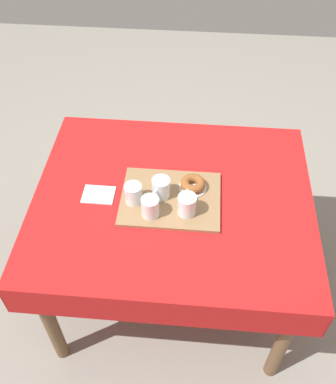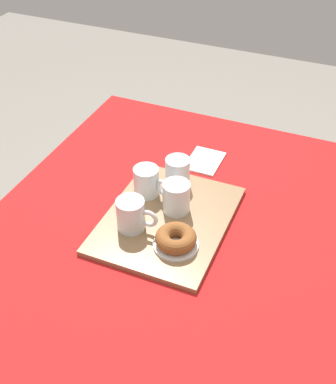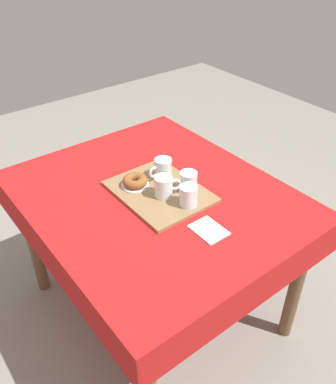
{
  "view_description": "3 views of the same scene",
  "coord_description": "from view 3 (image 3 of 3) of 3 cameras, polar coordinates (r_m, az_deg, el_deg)",
  "views": [
    {
      "loc": [
        -0.09,
        1.29,
        2.21
      ],
      "look_at": [
        0.02,
        0.01,
        0.81
      ],
      "focal_mm": 40.93,
      "sensor_mm": 36.0,
      "label": 1
    },
    {
      "loc": [
        -0.97,
        -0.4,
        1.74
      ],
      "look_at": [
        0.07,
        0.04,
        0.83
      ],
      "focal_mm": 46.81,
      "sensor_mm": 36.0,
      "label": 2
    },
    {
      "loc": [
        1.19,
        -0.85,
        1.82
      ],
      "look_at": [
        0.06,
        0.03,
        0.8
      ],
      "focal_mm": 38.24,
      "sensor_mm": 36.0,
      "label": 3
    }
  ],
  "objects": [
    {
      "name": "serving_tray",
      "position": [
        1.8,
        -1.19,
        0.06
      ],
      "size": [
        0.43,
        0.34,
        0.02
      ],
      "primitive_type": "cube",
      "color": "olive",
      "rests_on": "dining_table"
    },
    {
      "name": "tea_mug_left",
      "position": [
        1.86,
        -0.74,
        3.22
      ],
      "size": [
        0.08,
        0.12,
        0.09
      ],
      "color": "white",
      "rests_on": "serving_tray"
    },
    {
      "name": "ground_plane",
      "position": [
        2.33,
        -1.46,
        -15.79
      ],
      "size": [
        6.0,
        6.0,
        0.0
      ],
      "primitive_type": "plane",
      "color": "gray"
    },
    {
      "name": "water_glass_near",
      "position": [
        1.77,
        2.87,
        1.34
      ],
      "size": [
        0.08,
        0.08,
        0.09
      ],
      "color": "white",
      "rests_on": "serving_tray"
    },
    {
      "name": "water_glass_far",
      "position": [
        1.69,
        2.85,
        -0.67
      ],
      "size": [
        0.08,
        0.08,
        0.09
      ],
      "color": "white",
      "rests_on": "serving_tray"
    },
    {
      "name": "sugar_donut_left",
      "position": [
        1.81,
        -4.62,
        1.57
      ],
      "size": [
        0.11,
        0.11,
        0.04
      ],
      "primitive_type": "torus",
      "color": "brown",
      "rests_on": "donut_plate_left"
    },
    {
      "name": "paper_napkin",
      "position": [
        1.61,
        5.7,
        -5.29
      ],
      "size": [
        0.14,
        0.11,
        0.01
      ],
      "primitive_type": "cube",
      "rotation": [
        0.0,
        0.0,
        -0.01
      ],
      "color": "white",
      "rests_on": "dining_table"
    },
    {
      "name": "dining_table",
      "position": [
        1.86,
        -1.76,
        -2.8
      ],
      "size": [
        1.23,
        1.04,
        0.77
      ],
      "color": "red",
      "rests_on": "ground"
    },
    {
      "name": "tea_mug_right",
      "position": [
        1.74,
        -0.57,
        0.69
      ],
      "size": [
        0.08,
        0.12,
        0.09
      ],
      "color": "white",
      "rests_on": "serving_tray"
    },
    {
      "name": "donut_plate_left",
      "position": [
        1.83,
        -4.59,
        0.96
      ],
      "size": [
        0.12,
        0.12,
        0.01
      ],
      "primitive_type": "cylinder",
      "color": "white",
      "rests_on": "serving_tray"
    }
  ]
}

